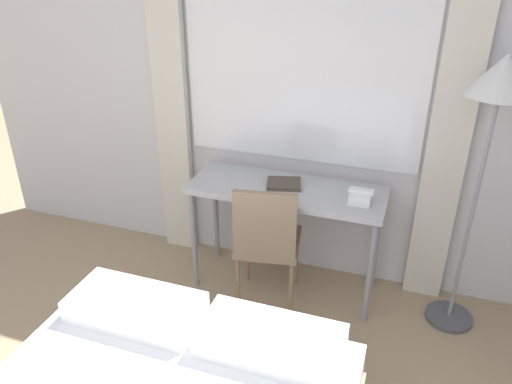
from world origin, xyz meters
name	(u,v)px	position (x,y,z in m)	size (l,w,h in m)	color
wall_back_with_window	(283,83)	(0.02, 2.84, 1.35)	(4.71, 0.13, 2.70)	silver
desk	(287,198)	(0.15, 2.53, 0.69)	(1.25, 0.46, 0.77)	#B2B2B7
desk_chair	(267,239)	(0.09, 2.31, 0.50)	(0.46, 0.46, 0.89)	#8C7259
standing_lamp	(497,106)	(1.25, 2.54, 1.42)	(0.35, 0.35, 1.68)	#4C4C51
telephone	(361,197)	(0.62, 2.49, 0.81)	(0.15, 0.14, 0.09)	white
book	(284,184)	(0.12, 2.55, 0.78)	(0.25, 0.23, 0.02)	#4C4238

